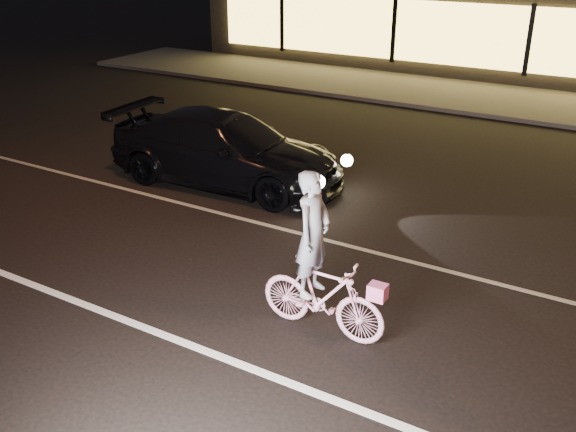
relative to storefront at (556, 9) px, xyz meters
The scene contains 7 objects.
ground 19.09m from the storefront, 90.00° to the right, with size 90.00×90.00×0.00m, color black.
lane_stripe_near 20.58m from the storefront, 90.00° to the right, with size 60.00×0.12×0.01m, color silver.
lane_stripe_far 17.10m from the storefront, 90.00° to the right, with size 60.00×0.10×0.01m, color gray.
sidewalk 6.32m from the storefront, 90.00° to the right, with size 30.00×4.00×0.12m, color #383533.
storefront is the anchor object (origin of this frame).
cyclist 19.41m from the storefront, 87.78° to the right, with size 1.72×0.59×2.17m.
sedan 16.05m from the storefront, 102.17° to the right, with size 5.02×2.28×1.42m.
Camera 1 is at (3.97, -6.59, 4.74)m, focal length 40.00 mm.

